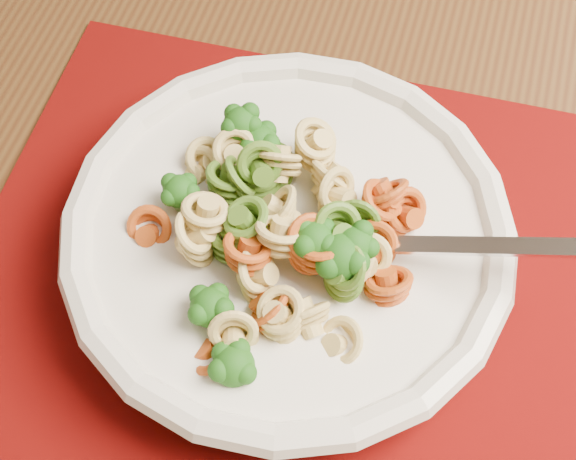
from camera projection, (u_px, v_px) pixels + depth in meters
The scene contains 5 objects.
dining_table at pixel (338, 153), 0.66m from camera, with size 1.81×1.52×0.71m.
placemat at pixel (316, 275), 0.51m from camera, with size 0.44×0.34×0.00m, color #5B0703.
pasta_bowl at pixel (288, 237), 0.49m from camera, with size 0.28×0.28×0.05m.
pasta_broccoli_heap at pixel (288, 225), 0.48m from camera, with size 0.23×0.23×0.06m, color #DEBD6E, non-canonical shape.
fork at pixel (356, 244), 0.47m from camera, with size 0.19×0.02×0.01m, color silver, non-canonical shape.
Camera 1 is at (-0.33, -0.97, 1.17)m, focal length 50.00 mm.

